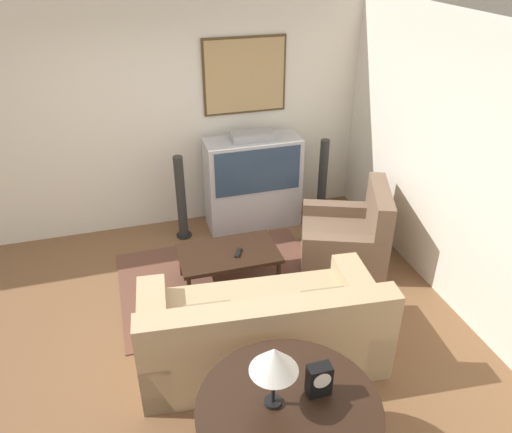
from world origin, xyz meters
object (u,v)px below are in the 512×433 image
coffee_table (228,255)px  speaker_tower_right (322,181)px  speaker_tower_left (181,200)px  console_table (289,413)px  mantel_clock (319,380)px  couch (262,331)px  tv (253,182)px  table_lamp (274,361)px  armchair (347,239)px

coffee_table → speaker_tower_right: 1.84m
speaker_tower_left → coffee_table: bearing=-73.7°
console_table → mantel_clock: 0.28m
couch → console_table: size_ratio=1.82×
coffee_table → mantel_clock: bearing=-88.4°
couch → speaker_tower_right: 2.66m
couch → speaker_tower_left: (-0.33, 2.20, 0.19)m
speaker_tower_left → speaker_tower_right: size_ratio=1.00×
tv → couch: tv is taller
coffee_table → table_lamp: 2.33m
armchair → console_table: size_ratio=1.00×
couch → speaker_tower_right: (1.48, 2.20, 0.19)m
speaker_tower_right → console_table: bearing=-116.3°
table_lamp → mantel_clock: 0.39m
tv → speaker_tower_right: size_ratio=1.16×
table_lamp → console_table: bearing=-31.0°
armchair → table_lamp: (-1.61, -2.23, 0.82)m
coffee_table → console_table: bearing=-93.8°
tv → couch: (-0.57, -2.27, -0.27)m
coffee_table → table_lamp: table_lamp is taller
speaker_tower_left → speaker_tower_right: (1.81, 0.00, 0.00)m
armchair → console_table: (-1.52, -2.28, 0.39)m
coffee_table → mantel_clock: mantel_clock is taller
armchair → console_table: bearing=-12.0°
table_lamp → speaker_tower_right: (1.73, 3.27, -0.60)m
armchair → speaker_tower_right: speaker_tower_right is taller
mantel_clock → armchair: bearing=59.6°
mantel_clock → speaker_tower_right: bearing=66.3°
tv → table_lamp: 3.47m
coffee_table → armchair: bearing=1.2°
table_lamp → speaker_tower_left: bearing=91.3°
table_lamp → speaker_tower_right: size_ratio=0.44×
console_table → speaker_tower_left: speaker_tower_left is taller
armchair → table_lamp: 2.87m
tv → table_lamp: tv is taller
speaker_tower_right → couch: bearing=-123.9°
console_table → speaker_tower_left: bearing=92.8°
armchair → speaker_tower_left: 1.99m
coffee_table → console_table: console_table is taller
console_table → speaker_tower_right: (1.64, 3.32, -0.17)m
mantel_clock → speaker_tower_left: speaker_tower_left is taller
tv → mantel_clock: tv is taller
couch → console_table: bearing=87.0°
couch → speaker_tower_left: bearing=-75.9°
tv → speaker_tower_right: tv is taller
couch → console_table: 1.19m
armchair → coffee_table: (-1.37, -0.03, 0.07)m
tv → speaker_tower_left: size_ratio=1.16×
console_table → speaker_tower_right: bearing=63.7°
console_table → mantel_clock: mantel_clock is taller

